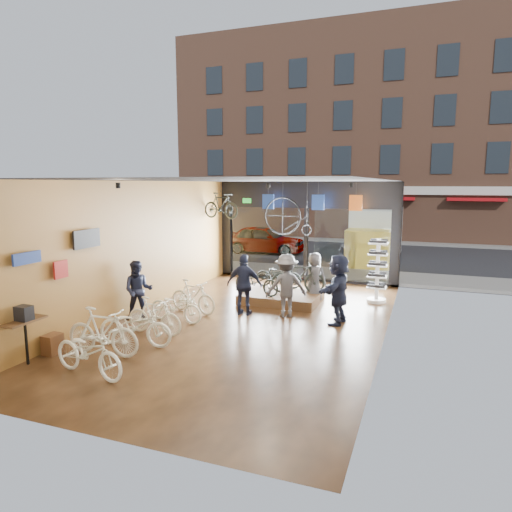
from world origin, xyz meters
The scene contains 35 objects.
ground_plane centered at (0.00, 0.00, -0.02)m, with size 7.00×12.00×0.04m, color black.
ceiling centered at (0.00, 0.00, 3.82)m, with size 7.00×12.00×0.04m, color black.
wall_left centered at (-3.52, 0.00, 1.90)m, with size 0.04×12.00×3.80m, color olive.
wall_right centered at (3.52, 0.00, 1.90)m, with size 0.04×12.00×3.80m, color beige.
wall_back centered at (0.00, -6.02, 1.90)m, with size 7.00×0.04×3.80m, color beige.
storefront centered at (0.00, 6.00, 1.90)m, with size 7.00×0.26×3.80m, color black, non-canonical shape.
exit_sign centered at (-2.40, 5.88, 3.05)m, with size 0.35×0.06×0.18m, color #198C26.
street_road centered at (0.00, 15.00, -0.01)m, with size 30.00×18.00×0.02m, color black.
sidewalk_near centered at (0.00, 7.20, 0.06)m, with size 30.00×2.40×0.12m, color slate.
sidewalk_far centered at (0.00, 19.00, 0.06)m, with size 30.00×2.00×0.12m, color slate.
opposite_building centered at (0.00, 21.50, 7.00)m, with size 26.00×5.00×14.00m, color brown.
street_car centered at (-3.86, 12.00, 0.75)m, with size 1.77×4.39×1.50m, color gray.
box_truck centered at (2.08, 11.00, 1.26)m, with size 2.13×6.38×2.51m, color silver, non-canonical shape.
floor_bike_0 centered at (-1.72, -4.26, 0.48)m, with size 0.64×1.82×0.96m, color white.
floor_bike_1 centered at (-2.17, -3.28, 0.54)m, with size 0.50×1.78×1.07m, color white.
floor_bike_2 centered at (-1.87, -2.53, 0.47)m, with size 0.63×1.80×0.94m, color white.
floor_bike_3 centered at (-1.90, -1.68, 0.47)m, with size 0.44×1.57×0.94m, color white.
floor_bike_4 centered at (-1.94, -0.57, 0.43)m, with size 0.57×1.63×0.86m, color white.
floor_bike_5 centered at (-1.91, 0.34, 0.49)m, with size 0.46×1.63×0.98m, color white.
display_platform centered at (0.12, 2.43, 0.15)m, with size 2.40×1.80×0.30m, color #473418.
display_bike_left centered at (-0.54, 1.96, 0.73)m, with size 0.57×1.62×0.85m, color black.
display_bike_mid centered at (0.62, 2.56, 0.81)m, with size 0.48×1.70×1.02m, color black.
display_bike_right centered at (-0.20, 3.14, 0.72)m, with size 0.55×1.59×0.83m, color black.
customer_1 centered at (-3.00, -0.75, 0.83)m, with size 0.80×0.62×1.65m, color #161C33.
customer_2 centered at (-0.45, 0.73, 0.88)m, with size 1.03×0.43×1.76m, color #161C33.
customer_3 centered at (0.72, 0.94, 0.89)m, with size 1.15×0.66×1.79m, color #3F3F44.
customer_4 centered at (1.09, 2.83, 0.79)m, with size 0.77×0.50×1.58m, color #3F3F44.
customer_5 centered at (2.21, 0.82, 0.94)m, with size 1.75×0.56×1.88m, color #161C33.
sunglasses_rack centered at (2.95, 3.48, 1.01)m, with size 0.60×0.49×2.02m, color white, non-canonical shape.
wall_merch centered at (-3.38, -3.50, 1.30)m, with size 0.40×2.40×2.60m, color navy, non-canonical shape.
penny_farthing centered at (-0.34, 4.93, 2.50)m, with size 1.72×0.06×1.38m, color black, non-canonical shape.
hung_bike centered at (-2.77, 4.20, 2.93)m, with size 0.45×1.58×0.95m, color black.
jersey_left centered at (-1.28, 5.20, 3.05)m, with size 0.45×0.03×0.55m, color #1E3F99.
jersey_mid centered at (0.62, 5.20, 3.05)m, with size 0.45×0.03×0.55m, color #1E3F99.
jersey_right centered at (1.96, 5.20, 3.05)m, with size 0.45×0.03×0.55m, color #CC5919.
Camera 1 is at (4.28, -11.04, 3.72)m, focal length 32.00 mm.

